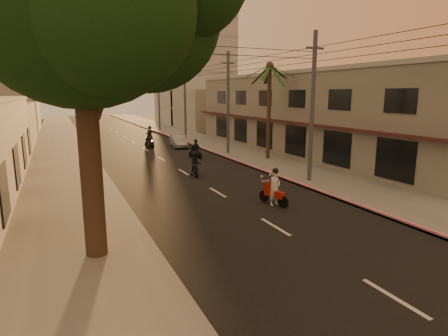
{
  "coord_description": "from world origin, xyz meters",
  "views": [
    {
      "loc": [
        -7.95,
        -10.47,
        5.4
      ],
      "look_at": [
        0.43,
        8.09,
        1.35
      ],
      "focal_mm": 30.0,
      "sensor_mm": 36.0,
      "label": 1
    }
  ],
  "objects": [
    {
      "name": "distant_tower",
      "position": [
        16.0,
        56.0,
        14.0
      ],
      "size": [
        12.1,
        12.1,
        28.0
      ],
      "color": "#B7B5B2",
      "rests_on": "ground"
    },
    {
      "name": "sidewalk_left",
      "position": [
        -7.5,
        20.0,
        0.06
      ],
      "size": [
        5.0,
        140.0,
        0.12
      ],
      "primitive_type": "cube",
      "color": "slate",
      "rests_on": "ground"
    },
    {
      "name": "road",
      "position": [
        0.0,
        20.0,
        0.01
      ],
      "size": [
        10.0,
        140.0,
        0.02
      ],
      "primitive_type": "cube",
      "color": "black",
      "rests_on": "ground"
    },
    {
      "name": "curb_stripe",
      "position": [
        5.1,
        15.0,
        0.1
      ],
      "size": [
        0.2,
        60.0,
        0.2
      ],
      "primitive_type": "cube",
      "color": "red",
      "rests_on": "ground"
    },
    {
      "name": "scooter_far_b",
      "position": [
        2.56,
        34.79,
        0.74
      ],
      "size": [
        1.15,
        1.63,
        1.6
      ],
      "rotation": [
        0.0,
        0.0,
        -0.15
      ],
      "color": "black",
      "rests_on": "ground"
    },
    {
      "name": "parked_car",
      "position": [
        3.52,
        26.18,
        0.66
      ],
      "size": [
        2.55,
        4.43,
        1.33
      ],
      "primitive_type": "imported",
      "rotation": [
        0.0,
        0.0,
        -0.14
      ],
      "color": "#929399",
      "rests_on": "ground"
    },
    {
      "name": "utility_poles",
      "position": [
        6.2,
        20.0,
        6.54
      ],
      "size": [
        1.2,
        48.26,
        9.0
      ],
      "color": "#38383A",
      "rests_on": "ground"
    },
    {
      "name": "scooter_red",
      "position": [
        1.63,
        4.71,
        0.83
      ],
      "size": [
        0.93,
        1.87,
        1.87
      ],
      "rotation": [
        0.0,
        0.0,
        0.25
      ],
      "color": "black",
      "rests_on": "ground"
    },
    {
      "name": "shophouse_row",
      "position": [
        13.95,
        18.0,
        3.65
      ],
      "size": [
        8.8,
        34.2,
        7.3
      ],
      "color": "gray",
      "rests_on": "ground"
    },
    {
      "name": "scooter_mid_b",
      "position": [
        2.73,
        18.99,
        0.76
      ],
      "size": [
        1.15,
        1.63,
        1.66
      ],
      "rotation": [
        0.0,
        0.0,
        0.32
      ],
      "color": "black",
      "rests_on": "ground"
    },
    {
      "name": "scooter_mid_a",
      "position": [
        0.33,
        12.44,
        0.77
      ],
      "size": [
        1.07,
        1.7,
        1.7
      ],
      "rotation": [
        0.0,
        0.0,
        -0.25
      ],
      "color": "black",
      "rests_on": "ground"
    },
    {
      "name": "filler_right",
      "position": [
        14.0,
        45.0,
        3.0
      ],
      "size": [
        8.0,
        14.0,
        6.0
      ],
      "primitive_type": "cube",
      "color": "#AAA69A",
      "rests_on": "ground"
    },
    {
      "name": "palm_tree",
      "position": [
        8.0,
        16.0,
        7.15
      ],
      "size": [
        5.0,
        5.0,
        8.2
      ],
      "color": "black",
      "rests_on": "ground"
    },
    {
      "name": "sidewalk_right",
      "position": [
        7.5,
        20.0,
        0.06
      ],
      "size": [
        5.0,
        140.0,
        0.12
      ],
      "primitive_type": "cube",
      "color": "slate",
      "rests_on": "ground"
    },
    {
      "name": "ground",
      "position": [
        0.0,
        0.0,
        0.0
      ],
      "size": [
        160.0,
        160.0,
        0.0
      ],
      "primitive_type": "plane",
      "color": "#383023",
      "rests_on": "ground"
    },
    {
      "name": "filler_left_far",
      "position": [
        -14.0,
        52.0,
        3.5
      ],
      "size": [
        8.0,
        14.0,
        7.0
      ],
      "primitive_type": "cube",
      "color": "#AAA69A",
      "rests_on": "ground"
    },
    {
      "name": "scooter_far_a",
      "position": [
        0.6,
        26.64,
        0.85
      ],
      "size": [
        1.13,
        1.89,
        1.89
      ],
      "rotation": [
        0.0,
        0.0,
        0.24
      ],
      "color": "black",
      "rests_on": "ground"
    }
  ]
}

